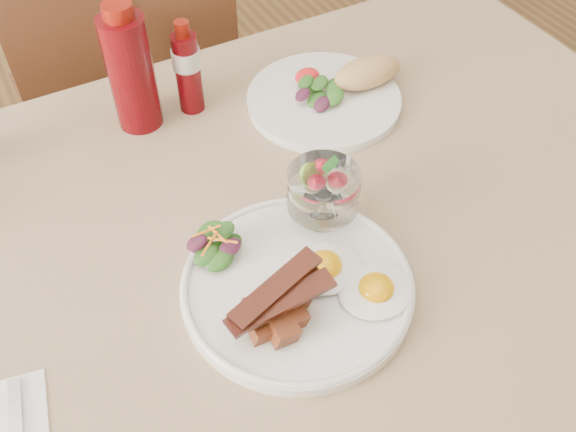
{
  "coord_description": "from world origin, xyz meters",
  "views": [
    {
      "loc": [
        -0.23,
        -0.48,
        1.39
      ],
      "look_at": [
        0.02,
        -0.03,
        0.82
      ],
      "focal_mm": 40.0,
      "sensor_mm": 36.0,
      "label": 1
    }
  ],
  "objects_px": {
    "second_plate": "(334,92)",
    "hot_sauce_bottle": "(187,68)",
    "fruit_cup": "(323,190)",
    "chair_far": "(130,101)",
    "main_plate": "(297,287)",
    "table": "(268,280)",
    "ketchup_bottle": "(131,71)"
  },
  "relations": [
    {
      "from": "second_plate",
      "to": "chair_far",
      "type": "bearing_deg",
      "value": 116.46
    },
    {
      "from": "table",
      "to": "second_plate",
      "type": "xyz_separation_m",
      "value": [
        0.23,
        0.21,
        0.11
      ]
    },
    {
      "from": "hot_sauce_bottle",
      "to": "chair_far",
      "type": "bearing_deg",
      "value": 93.39
    },
    {
      "from": "table",
      "to": "chair_far",
      "type": "relative_size",
      "value": 1.43
    },
    {
      "from": "chair_far",
      "to": "main_plate",
      "type": "height_order",
      "value": "chair_far"
    },
    {
      "from": "table",
      "to": "hot_sauce_bottle",
      "type": "xyz_separation_m",
      "value": [
        0.02,
        0.3,
        0.16
      ]
    },
    {
      "from": "table",
      "to": "fruit_cup",
      "type": "bearing_deg",
      "value": -10.0
    },
    {
      "from": "second_plate",
      "to": "ketchup_bottle",
      "type": "relative_size",
      "value": 1.34
    },
    {
      "from": "chair_far",
      "to": "table",
      "type": "bearing_deg",
      "value": -90.0
    },
    {
      "from": "main_plate",
      "to": "fruit_cup",
      "type": "distance_m",
      "value": 0.12
    },
    {
      "from": "fruit_cup",
      "to": "table",
      "type": "bearing_deg",
      "value": 170.0
    },
    {
      "from": "chair_far",
      "to": "hot_sauce_bottle",
      "type": "distance_m",
      "value": 0.47
    },
    {
      "from": "fruit_cup",
      "to": "second_plate",
      "type": "distance_m",
      "value": 0.27
    },
    {
      "from": "chair_far",
      "to": "hot_sauce_bottle",
      "type": "bearing_deg",
      "value": -86.61
    },
    {
      "from": "hot_sauce_bottle",
      "to": "ketchup_bottle",
      "type": "bearing_deg",
      "value": 176.0
    },
    {
      "from": "fruit_cup",
      "to": "second_plate",
      "type": "bearing_deg",
      "value": 55.35
    },
    {
      "from": "fruit_cup",
      "to": "ketchup_bottle",
      "type": "distance_m",
      "value": 0.35
    },
    {
      "from": "table",
      "to": "hot_sauce_bottle",
      "type": "relative_size",
      "value": 8.79
    },
    {
      "from": "table",
      "to": "fruit_cup",
      "type": "relative_size",
      "value": 14.3
    },
    {
      "from": "fruit_cup",
      "to": "hot_sauce_bottle",
      "type": "bearing_deg",
      "value": 99.57
    },
    {
      "from": "fruit_cup",
      "to": "second_plate",
      "type": "height_order",
      "value": "fruit_cup"
    },
    {
      "from": "main_plate",
      "to": "chair_far",
      "type": "bearing_deg",
      "value": 89.66
    },
    {
      "from": "hot_sauce_bottle",
      "to": "main_plate",
      "type": "bearing_deg",
      "value": -93.84
    },
    {
      "from": "fruit_cup",
      "to": "hot_sauce_bottle",
      "type": "height_order",
      "value": "hot_sauce_bottle"
    },
    {
      "from": "chair_far",
      "to": "hot_sauce_bottle",
      "type": "relative_size",
      "value": 6.15
    },
    {
      "from": "main_plate",
      "to": "ketchup_bottle",
      "type": "xyz_separation_m",
      "value": [
        -0.06,
        0.39,
        0.09
      ]
    },
    {
      "from": "table",
      "to": "hot_sauce_bottle",
      "type": "distance_m",
      "value": 0.34
    },
    {
      "from": "second_plate",
      "to": "ketchup_bottle",
      "type": "height_order",
      "value": "ketchup_bottle"
    },
    {
      "from": "second_plate",
      "to": "hot_sauce_bottle",
      "type": "relative_size",
      "value": 1.75
    },
    {
      "from": "main_plate",
      "to": "ketchup_bottle",
      "type": "relative_size",
      "value": 1.41
    },
    {
      "from": "table",
      "to": "main_plate",
      "type": "bearing_deg",
      "value": -92.83
    },
    {
      "from": "main_plate",
      "to": "fruit_cup",
      "type": "relative_size",
      "value": 3.01
    }
  ]
}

